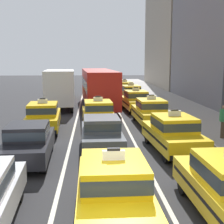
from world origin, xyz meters
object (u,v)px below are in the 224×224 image
Objects in this scene: sedan_left_second at (28,142)px; taxi_right_fifth at (131,93)px; sedan_center_second at (101,133)px; taxi_right_second at (173,133)px; taxi_right_fourth at (136,100)px; box_truck_left_fourth at (60,88)px; bus_center_fourth at (98,86)px; taxi_right_third at (151,111)px; taxi_left_third at (43,116)px; pedestrian_by_storefront at (223,121)px; taxi_center_nearest at (113,188)px; taxi_right_sixth at (124,89)px; taxi_center_third at (98,113)px; taxi_left_fifth at (66,90)px.

sedan_left_second is 19.06m from taxi_right_fifth.
taxi_right_fifth is at bearing 78.51° from sedan_center_second.
taxi_right_second is 11.60m from taxi_right_fourth.
box_truck_left_fourth is 1.52× the size of taxi_right_fourth.
bus_center_fourth reaches higher than taxi_right_third.
taxi_right_fifth is at bearing 61.81° from taxi_left_third.
pedestrian_by_storefront is (6.08, -12.69, -0.81)m from bus_center_fourth.
pedestrian_by_storefront is (6.15, 7.76, 0.14)m from taxi_center_nearest.
taxi_center_nearest is 0.98× the size of taxi_right_sixth.
taxi_right_second is 3.52m from pedestrian_by_storefront.
taxi_right_second and taxi_right_third have the same top height.
taxi_right_sixth is at bearing 89.03° from taxi_right_fourth.
sedan_left_second is at bearing -105.18° from taxi_right_sixth.
pedestrian_by_storefront is (9.25, 2.80, 0.17)m from sedan_left_second.
taxi_center_third is at bearing -106.52° from taxi_right_fifth.
sedan_center_second is at bearing -101.49° from taxi_right_fifth.
taxi_right_sixth is (0.08, 22.11, 0.00)m from taxi_right_second.
taxi_left_fifth is at bearing 99.03° from sedan_center_second.
pedestrian_by_storefront is at bearing -29.89° from taxi_center_third.
taxi_left_fifth is at bearing 107.22° from taxi_right_second.
taxi_right_second reaches higher than sedan_left_second.
box_truck_left_fourth is at bearing 110.99° from taxi_center_third.
taxi_right_sixth is at bearing 81.41° from sedan_center_second.
taxi_left_fifth is 1.02× the size of taxi_center_nearest.
sedan_center_second is 0.94× the size of taxi_right_fifth.
taxi_left_fifth is 21.38m from pedestrian_by_storefront.
sedan_left_second is 0.94× the size of taxi_right_fourth.
taxi_right_sixth is at bearing 90.91° from taxi_right_fifth.
bus_center_fourth is at bearing 70.91° from taxi_left_third.
taxi_center_third is 1.01× the size of taxi_right_third.
box_truck_left_fourth is at bearing -125.95° from taxi_right_sixth.
taxi_right_fifth is 15.44m from pedestrian_by_storefront.
pedestrian_by_storefront is at bearing -55.03° from taxi_right_third.
taxi_right_sixth is (6.56, 1.21, 0.00)m from taxi_left_fifth.
sedan_left_second is at bearing -155.33° from sedan_center_second.
taxi_right_fifth is at bearing 73.48° from taxi_center_third.
bus_center_fourth is (3.41, 9.85, 0.94)m from taxi_left_third.
taxi_center_nearest is 0.98× the size of taxi_right_second.
box_truck_left_fourth is 1.55× the size of taxi_center_nearest.
pedestrian_by_storefront reaches higher than sedan_center_second.
taxi_center_third and taxi_right_third have the same top height.
taxi_right_second is 1.01× the size of taxi_right_fifth.
taxi_right_second is 1.00× the size of taxi_right_sixth.
taxi_right_second is (6.20, 1.04, 0.03)m from sedan_left_second.
taxi_right_third is at bearing -90.32° from taxi_right_fifth.
taxi_left_fifth is 1.00× the size of taxi_right_sixth.
taxi_left_fifth is at bearing 90.13° from taxi_left_third.
taxi_right_sixth is 2.73× the size of pedestrian_by_storefront.
sedan_left_second is at bearing -109.50° from taxi_right_fifth.
taxi_left_fifth is at bearing 91.34° from box_truck_left_fourth.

